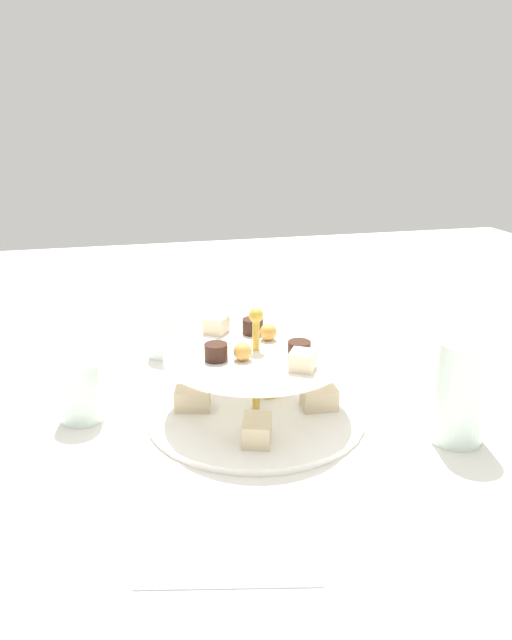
{
  "coord_description": "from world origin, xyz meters",
  "views": [
    {
      "loc": [
        -0.71,
        0.17,
        0.4
      ],
      "look_at": [
        0.0,
        0.0,
        0.14
      ],
      "focal_mm": 32.88,
      "sensor_mm": 36.0,
      "label": 1
    }
  ],
  "objects_px": {
    "water_glass_tall_right": "(460,392)",
    "teacup_with_saucer": "(244,330)",
    "tiered_serving_stand": "(256,386)",
    "water_glass_short_left": "(167,335)",
    "butter_knife_right": "(373,349)",
    "water_glass_mid_back": "(81,391)",
    "butter_knife_left": "(228,582)"
  },
  "relations": [
    {
      "from": "teacup_with_saucer",
      "to": "butter_knife_right",
      "type": "bearing_deg",
      "value": -113.89
    },
    {
      "from": "tiered_serving_stand",
      "to": "butter_knife_left",
      "type": "height_order",
      "value": "tiered_serving_stand"
    },
    {
      "from": "butter_knife_left",
      "to": "water_glass_tall_right",
      "type": "bearing_deg",
      "value": 40.16
    },
    {
      "from": "teacup_with_saucer",
      "to": "water_glass_tall_right",
      "type": "bearing_deg",
      "value": -154.75
    },
    {
      "from": "butter_knife_left",
      "to": "water_glass_mid_back",
      "type": "distance_m",
      "value": 0.37
    },
    {
      "from": "tiered_serving_stand",
      "to": "teacup_with_saucer",
      "type": "relative_size",
      "value": 3.36
    },
    {
      "from": "water_glass_short_left",
      "to": "teacup_with_saucer",
      "type": "relative_size",
      "value": 0.81
    },
    {
      "from": "butter_knife_left",
      "to": "water_glass_mid_back",
      "type": "height_order",
      "value": "water_glass_mid_back"
    },
    {
      "from": "water_glass_mid_back",
      "to": "teacup_with_saucer",
      "type": "bearing_deg",
      "value": -50.63
    },
    {
      "from": "tiered_serving_stand",
      "to": "water_glass_short_left",
      "type": "bearing_deg",
      "value": 21.79
    },
    {
      "from": "water_glass_tall_right",
      "to": "teacup_with_saucer",
      "type": "bearing_deg",
      "value": 25.25
    },
    {
      "from": "water_glass_tall_right",
      "to": "teacup_with_saucer",
      "type": "height_order",
      "value": "water_glass_tall_right"
    },
    {
      "from": "teacup_with_saucer",
      "to": "butter_knife_left",
      "type": "relative_size",
      "value": 0.53
    },
    {
      "from": "water_glass_tall_right",
      "to": "water_glass_short_left",
      "type": "height_order",
      "value": "water_glass_tall_right"
    },
    {
      "from": "water_glass_mid_back",
      "to": "tiered_serving_stand",
      "type": "bearing_deg",
      "value": -100.89
    },
    {
      "from": "teacup_with_saucer",
      "to": "butter_knife_left",
      "type": "distance_m",
      "value": 0.59
    },
    {
      "from": "water_glass_tall_right",
      "to": "tiered_serving_stand",
      "type": "bearing_deg",
      "value": 61.72
    },
    {
      "from": "water_glass_short_left",
      "to": "butter_knife_left",
      "type": "height_order",
      "value": "water_glass_short_left"
    },
    {
      "from": "tiered_serving_stand",
      "to": "butter_knife_right",
      "type": "xyz_separation_m",
      "value": [
        0.18,
        -0.26,
        -0.04
      ]
    },
    {
      "from": "water_glass_short_left",
      "to": "butter_knife_left",
      "type": "xyz_separation_m",
      "value": [
        -0.54,
        0.0,
        -0.03
      ]
    },
    {
      "from": "water_glass_short_left",
      "to": "butter_knife_right",
      "type": "distance_m",
      "value": 0.36
    },
    {
      "from": "tiered_serving_stand",
      "to": "water_glass_tall_right",
      "type": "relative_size",
      "value": 2.25
    },
    {
      "from": "tiered_serving_stand",
      "to": "water_glass_tall_right",
      "type": "distance_m",
      "value": 0.27
    },
    {
      "from": "tiered_serving_stand",
      "to": "butter_knife_left",
      "type": "bearing_deg",
      "value": 161.58
    },
    {
      "from": "teacup_with_saucer",
      "to": "water_glass_mid_back",
      "type": "relative_size",
      "value": 1.06
    },
    {
      "from": "water_glass_tall_right",
      "to": "butter_knife_left",
      "type": "bearing_deg",
      "value": 117.56
    },
    {
      "from": "tiered_serving_stand",
      "to": "water_glass_short_left",
      "type": "relative_size",
      "value": 4.14
    },
    {
      "from": "water_glass_mid_back",
      "to": "butter_knife_right",
      "type": "bearing_deg",
      "value": -74.73
    },
    {
      "from": "tiered_serving_stand",
      "to": "water_glass_tall_right",
      "type": "height_order",
      "value": "tiered_serving_stand"
    },
    {
      "from": "teacup_with_saucer",
      "to": "butter_knife_right",
      "type": "distance_m",
      "value": 0.23
    },
    {
      "from": "butter_knife_right",
      "to": "water_glass_tall_right",
      "type": "bearing_deg",
      "value": 142.56
    },
    {
      "from": "butter_knife_right",
      "to": "water_glass_mid_back",
      "type": "height_order",
      "value": "water_glass_mid_back"
    }
  ]
}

